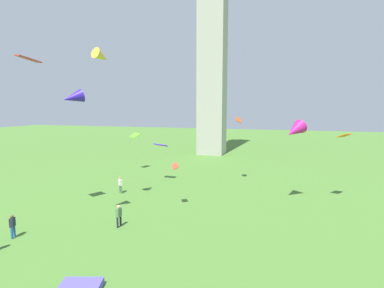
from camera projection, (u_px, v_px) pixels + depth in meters
monument_obelisk at (213, 21)px, 55.80m from camera, size 5.07×5.07×51.91m
person_0 at (120, 184)px, 31.59m from camera, size 0.55×0.49×1.82m
person_2 at (119, 215)px, 22.64m from camera, size 0.31×0.54×1.76m
person_3 at (12, 225)px, 20.75m from camera, size 0.42×0.51×1.72m
kite_flying_0 at (238, 120)px, 35.06m from camera, size 0.79×1.20×0.78m
kite_flying_1 at (175, 166)px, 26.68m from camera, size 0.94×0.85×0.63m
kite_flying_3 at (161, 145)px, 36.20m from camera, size 1.64×1.10×0.50m
kite_flying_4 at (101, 57)px, 24.94m from camera, size 1.35×1.82×1.39m
kite_flying_5 at (28, 59)px, 23.03m from camera, size 1.75×2.05×0.61m
kite_flying_6 at (73, 98)px, 21.85m from camera, size 1.75×1.94×1.36m
kite_flying_7 at (344, 135)px, 27.86m from camera, size 1.46×1.57×0.46m
kite_flying_8 at (135, 136)px, 42.78m from camera, size 1.32×1.53×0.74m
kite_flying_9 at (295, 131)px, 27.10m from camera, size 2.53×2.68×2.02m
kite_bundle_0 at (81, 287)px, 14.83m from camera, size 2.31×1.71×0.40m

